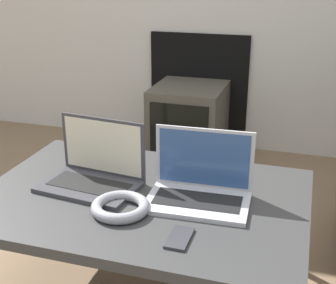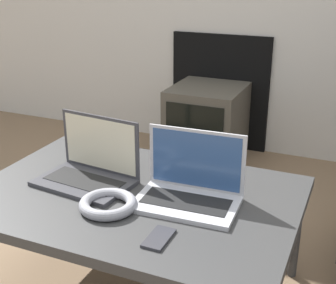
{
  "view_description": "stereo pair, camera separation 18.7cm",
  "coord_description": "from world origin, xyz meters",
  "px_view_note": "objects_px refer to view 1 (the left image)",
  "views": [
    {
      "loc": [
        0.52,
        -1.01,
        1.2
      ],
      "look_at": [
        0.0,
        0.65,
        0.52
      ],
      "focal_mm": 50.0,
      "sensor_mm": 36.0,
      "label": 1
    },
    {
      "loc": [
        0.69,
        -0.95,
        1.2
      ],
      "look_at": [
        0.0,
        0.65,
        0.52
      ],
      "focal_mm": 50.0,
      "sensor_mm": 36.0,
      "label": 2
    }
  ],
  "objects_px": {
    "laptop_left": "(95,171)",
    "laptop_right": "(200,185)",
    "headphones": "(120,207)",
    "tv": "(189,122)",
    "phone": "(179,238)"
  },
  "relations": [
    {
      "from": "laptop_right",
      "to": "tv",
      "type": "bearing_deg",
      "value": 103.56
    },
    {
      "from": "laptop_left",
      "to": "laptop_right",
      "type": "bearing_deg",
      "value": 6.22
    },
    {
      "from": "laptop_left",
      "to": "headphones",
      "type": "height_order",
      "value": "laptop_left"
    },
    {
      "from": "tv",
      "to": "headphones",
      "type": "bearing_deg",
      "value": -83.67
    },
    {
      "from": "tv",
      "to": "laptop_left",
      "type": "bearing_deg",
      "value": -90.05
    },
    {
      "from": "laptop_right",
      "to": "phone",
      "type": "distance_m",
      "value": 0.27
    },
    {
      "from": "laptop_left",
      "to": "tv",
      "type": "xyz_separation_m",
      "value": [
        0.0,
        1.34,
        -0.25
      ]
    },
    {
      "from": "headphones",
      "to": "laptop_right",
      "type": "bearing_deg",
      "value": 35.79
    },
    {
      "from": "phone",
      "to": "headphones",
      "type": "bearing_deg",
      "value": 156.6
    },
    {
      "from": "laptop_right",
      "to": "tv",
      "type": "height_order",
      "value": "laptop_right"
    },
    {
      "from": "laptop_right",
      "to": "phone",
      "type": "height_order",
      "value": "laptop_right"
    },
    {
      "from": "laptop_right",
      "to": "headphones",
      "type": "xyz_separation_m",
      "value": [
        -0.23,
        -0.16,
        -0.04
      ]
    },
    {
      "from": "laptop_left",
      "to": "headphones",
      "type": "bearing_deg",
      "value": -37.89
    },
    {
      "from": "headphones",
      "to": "tv",
      "type": "bearing_deg",
      "value": 96.33
    },
    {
      "from": "headphones",
      "to": "phone",
      "type": "height_order",
      "value": "headphones"
    }
  ]
}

